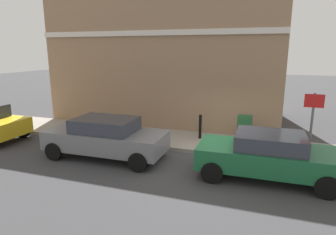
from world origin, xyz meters
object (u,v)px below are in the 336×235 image
(utility_cabinet, at_px, (244,131))
(bollard_near_cabinet, at_px, (200,126))
(car_grey, at_px, (106,137))
(street_sign, at_px, (312,117))
(car_green, at_px, (268,155))

(utility_cabinet, distance_m, bollard_near_cabinet, 1.81)
(car_grey, relative_size, utility_cabinet, 3.79)
(utility_cabinet, relative_size, street_sign, 0.50)
(utility_cabinet, height_order, bollard_near_cabinet, utility_cabinet)
(car_grey, height_order, utility_cabinet, car_grey)
(car_green, distance_m, bollard_near_cabinet, 3.95)
(car_green, relative_size, car_grey, 0.95)
(car_green, xyz_separation_m, car_grey, (-0.05, 5.52, 0.02))
(bollard_near_cabinet, relative_size, street_sign, 0.45)
(bollard_near_cabinet, bearing_deg, utility_cabinet, -93.16)
(car_grey, bearing_deg, utility_cabinet, -149.71)
(car_green, bearing_deg, bollard_near_cabinet, -47.26)
(car_green, xyz_separation_m, bollard_near_cabinet, (2.86, 2.73, -0.04))
(car_green, xyz_separation_m, utility_cabinet, (2.76, 0.92, -0.06))
(car_green, distance_m, car_grey, 5.52)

